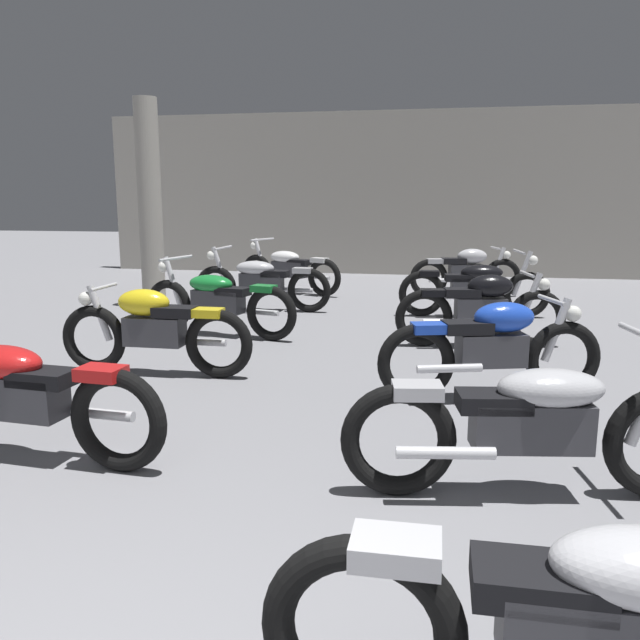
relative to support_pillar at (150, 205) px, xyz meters
The scene contains 13 objects.
back_wall 6.22m from the support_pillar, 57.74° to the left, with size 13.23×0.24×3.60m, color #9E998E.
support_pillar is the anchor object (origin of this frame).
motorcycle_left_row_1 6.14m from the support_pillar, 73.37° to the right, with size 2.17×0.68×0.97m.
motorcycle_left_row_2 4.23m from the support_pillar, 64.93° to the right, with size 1.97×0.48×0.88m.
motorcycle_left_row_3 2.76m from the support_pillar, 47.02° to the right, with size 2.14×0.76×0.97m.
motorcycle_left_row_4 2.09m from the support_pillar, ahead, with size 2.17×0.68×0.97m.
motorcycle_left_row_5 2.83m from the support_pillar, 47.54° to the left, with size 2.05×1.01×0.97m.
motorcycle_right_row_0 9.11m from the support_pillar, 56.45° to the right, with size 2.17×0.68×0.97m.
motorcycle_right_row_1 7.69m from the support_pillar, 48.97° to the right, with size 2.16×0.72×0.97m.
motorcycle_right_row_2 6.36m from the support_pillar, 38.34° to the right, with size 1.92×0.73×0.88m.
motorcycle_right_row_3 5.40m from the support_pillar, 20.79° to the right, with size 1.96×0.59×0.88m.
motorcycle_right_row_4 5.09m from the support_pillar, ahead, with size 2.17×0.68×0.97m.
motorcycle_right_row_5 5.41m from the support_pillar, 22.16° to the left, with size 1.94×0.68×0.88m.
Camera 1 is at (1.12, -0.76, 1.71)m, focal length 35.82 mm.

